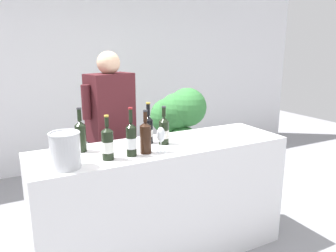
{
  "coord_description": "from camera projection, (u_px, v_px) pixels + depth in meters",
  "views": [
    {
      "loc": [
        -1.17,
        -2.29,
        1.79
      ],
      "look_at": [
        0.04,
        0.0,
        1.16
      ],
      "focal_mm": 35.31,
      "sensor_mm": 36.0,
      "label": 1
    }
  ],
  "objects": [
    {
      "name": "wine_bottle_4",
      "position": [
        146.0,
        137.0,
        2.44
      ],
      "size": [
        0.08,
        0.08,
        0.33
      ],
      "color": "black",
      "rests_on": "counter"
    },
    {
      "name": "wine_bottle_3",
      "position": [
        108.0,
        144.0,
        2.3
      ],
      "size": [
        0.08,
        0.08,
        0.32
      ],
      "color": "black",
      "rests_on": "counter"
    },
    {
      "name": "wall_back",
      "position": [
        82.0,
        73.0,
        4.82
      ],
      "size": [
        8.0,
        0.1,
        2.8
      ],
      "primitive_type": "cube",
      "color": "white",
      "rests_on": "ground_plane"
    },
    {
      "name": "ice_bucket",
      "position": [
        65.0,
        150.0,
        2.14
      ],
      "size": [
        0.2,
        0.2,
        0.24
      ],
      "color": "silver",
      "rests_on": "counter"
    },
    {
      "name": "wine_bottle_2",
      "position": [
        148.0,
        129.0,
        2.7
      ],
      "size": [
        0.08,
        0.08,
        0.34
      ],
      "color": "black",
      "rests_on": "counter"
    },
    {
      "name": "wine_glass",
      "position": [
        161.0,
        136.0,
        2.46
      ],
      "size": [
        0.07,
        0.07,
        0.19
      ],
      "color": "silver",
      "rests_on": "counter"
    },
    {
      "name": "potted_shrub",
      "position": [
        178.0,
        126.0,
        4.09
      ],
      "size": [
        0.61,
        0.68,
        1.3
      ],
      "color": "brown",
      "rests_on": "ground_plane"
    },
    {
      "name": "wine_bottle_0",
      "position": [
        164.0,
        131.0,
        2.67
      ],
      "size": [
        0.08,
        0.08,
        0.31
      ],
      "color": "black",
      "rests_on": "counter"
    },
    {
      "name": "person_server",
      "position": [
        112.0,
        144.0,
        3.22
      ],
      "size": [
        0.57,
        0.35,
        1.74
      ],
      "color": "black",
      "rests_on": "ground_plane"
    },
    {
      "name": "wine_bottle_5",
      "position": [
        131.0,
        139.0,
        2.37
      ],
      "size": [
        0.08,
        0.08,
        0.36
      ],
      "color": "black",
      "rests_on": "counter"
    },
    {
      "name": "counter",
      "position": [
        164.0,
        201.0,
        2.8
      ],
      "size": [
        2.11,
        0.63,
        1.01
      ],
      "primitive_type": "cube",
      "color": "white",
      "rests_on": "ground_plane"
    },
    {
      "name": "wine_bottle_1",
      "position": [
        81.0,
        135.0,
        2.47
      ],
      "size": [
        0.08,
        0.08,
        0.34
      ],
      "color": "black",
      "rests_on": "counter"
    }
  ]
}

